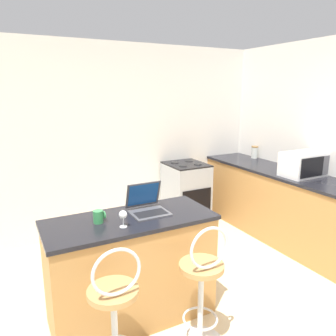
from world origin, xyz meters
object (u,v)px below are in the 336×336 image
bar_stool_near (115,319)px  stove_range (186,194)px  bar_stool_far (202,291)px  storage_jar (255,152)px  mug_green (99,217)px  wine_glass_tall (123,215)px  laptop (147,205)px  microwave (304,164)px

bar_stool_near → stove_range: size_ratio=1.10×
bar_stool_far → bar_stool_near: bearing=180.0°
storage_jar → bar_stool_near: bearing=-146.0°
mug_green → storage_jar: bearing=25.9°
wine_glass_tall → bar_stool_near: bearing=-118.1°
mug_green → storage_jar: 3.20m
laptop → microwave: 2.22m
bar_stool_far → microwave: (2.05, 0.88, 0.59)m
bar_stool_near → wine_glass_tall: 0.73m
bar_stool_near → mug_green: (0.09, 0.61, 0.49)m
wine_glass_tall → storage_jar: bearing=29.9°
bar_stool_far → mug_green: bearing=134.8°
microwave → wine_glass_tall: bearing=-169.8°
bar_stool_near → wine_glass_tall: wine_glass_tall is taller
stove_range → storage_jar: (1.15, -0.15, 0.56)m
laptop → wine_glass_tall: laptop is taller
wine_glass_tall → mug_green: (-0.14, 0.17, -0.04)m
bar_stool_near → bar_stool_far: 0.69m
bar_stool_far → microwave: bearing=23.3°
microwave → storage_jar: bearing=78.6°
stove_range → storage_jar: bearing=-7.5°
bar_stool_near → mug_green: 0.79m
bar_stool_near → laptop: laptop is taller
wine_glass_tall → bar_stool_far: bearing=-43.4°
stove_range → storage_jar: 1.29m
bar_stool_near → mug_green: bar_stool_near is taller
microwave → stove_range: bearing=126.0°
bar_stool_near → microwave: bearing=17.9°
laptop → microwave: (2.21, 0.23, 0.09)m
laptop → microwave: size_ratio=0.60×
bar_stool_near → wine_glass_tall: bearing=61.9°
bar_stool_near → laptop: size_ratio=3.29×
bar_stool_near → bar_stool_far: (0.69, 0.00, 0.00)m
bar_stool_far → stove_range: bearing=62.3°
wine_glass_tall → storage_jar: size_ratio=0.71×
stove_range → mug_green: 2.38m
bar_stool_far → mug_green: 0.99m
bar_stool_far → wine_glass_tall: bearing=136.6°
laptop → stove_range: (1.29, 1.50, -0.53)m
microwave → stove_range: 1.69m
laptop → wine_glass_tall: size_ratio=2.35×
bar_stool_far → stove_range: (1.13, 2.15, -0.03)m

